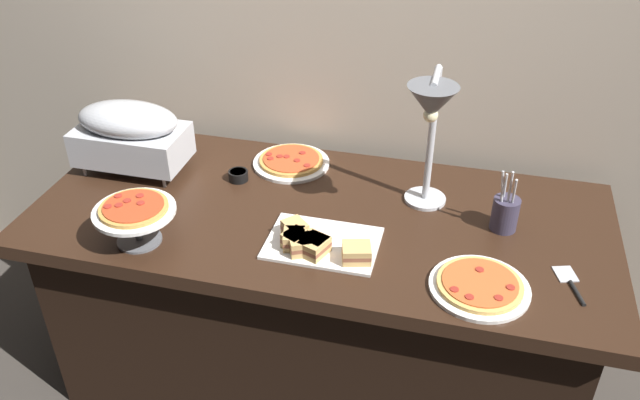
# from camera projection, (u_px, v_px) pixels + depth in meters

# --- Properties ---
(ground_plane) EXTENTS (8.00, 8.00, 0.00)m
(ground_plane) POSITION_uv_depth(u_px,v_px,m) (320.00, 372.00, 2.57)
(ground_plane) COLOR #38332D
(back_wall) EXTENTS (4.40, 0.04, 2.40)m
(back_wall) POSITION_uv_depth(u_px,v_px,m) (354.00, 33.00, 2.32)
(back_wall) COLOR #B7A893
(back_wall) RESTS_ON ground_plane
(buffet_table) EXTENTS (1.90, 0.84, 0.76)m
(buffet_table) POSITION_uv_depth(u_px,v_px,m) (319.00, 298.00, 2.36)
(buffet_table) COLOR black
(buffet_table) RESTS_ON ground_plane
(chafing_dish) EXTENTS (0.39, 0.22, 0.26)m
(chafing_dish) POSITION_uv_depth(u_px,v_px,m) (130.00, 133.00, 2.31)
(chafing_dish) COLOR #B7BABF
(chafing_dish) RESTS_ON buffet_table
(heat_lamp) EXTENTS (0.15, 0.29, 0.49)m
(heat_lamp) POSITION_uv_depth(u_px,v_px,m) (431.00, 115.00, 1.92)
(heat_lamp) COLOR #B7BABF
(heat_lamp) RESTS_ON buffet_table
(pizza_plate_front) EXTENTS (0.28, 0.28, 0.03)m
(pizza_plate_front) POSITION_uv_depth(u_px,v_px,m) (291.00, 162.00, 2.41)
(pizza_plate_front) COLOR white
(pizza_plate_front) RESTS_ON buffet_table
(pizza_plate_center) EXTENTS (0.28, 0.28, 0.03)m
(pizza_plate_center) POSITION_uv_depth(u_px,v_px,m) (480.00, 286.00, 1.83)
(pizza_plate_center) COLOR white
(pizza_plate_center) RESTS_ON buffet_table
(pizza_plate_raised_stand) EXTENTS (0.25, 0.25, 0.14)m
(pizza_plate_raised_stand) POSITION_uv_depth(u_px,v_px,m) (135.00, 213.00, 1.97)
(pizza_plate_raised_stand) COLOR #595B60
(pizza_plate_raised_stand) RESTS_ON buffet_table
(sandwich_platter) EXTENTS (0.34, 0.24, 0.06)m
(sandwich_platter) POSITION_uv_depth(u_px,v_px,m) (315.00, 243.00, 1.98)
(sandwich_platter) COLOR white
(sandwich_platter) RESTS_ON buffet_table
(sauce_cup_near) EXTENTS (0.07, 0.07, 0.04)m
(sauce_cup_near) POSITION_uv_depth(u_px,v_px,m) (238.00, 175.00, 2.32)
(sauce_cup_near) COLOR black
(sauce_cup_near) RESTS_ON buffet_table
(utensil_holder) EXTENTS (0.08, 0.08, 0.23)m
(utensil_holder) POSITION_uv_depth(u_px,v_px,m) (505.00, 213.00, 2.05)
(utensil_holder) COLOR #383347
(utensil_holder) RESTS_ON buffet_table
(serving_spatula) EXTENTS (0.09, 0.17, 0.01)m
(serving_spatula) POSITION_uv_depth(u_px,v_px,m) (571.00, 283.00, 1.85)
(serving_spatula) COLOR #B7BABF
(serving_spatula) RESTS_ON buffet_table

